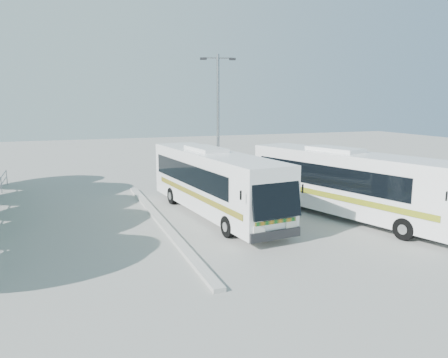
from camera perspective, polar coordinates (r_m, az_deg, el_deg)
name	(u,v)px	position (r m, az deg, el deg)	size (l,w,h in m)	color
ground	(223,230)	(19.25, -0.19, -6.65)	(100.00, 100.00, 0.00)	gray
kerb_divider	(161,221)	(20.47, -8.23, -5.51)	(0.40, 16.00, 0.15)	#B2B2AD
coach_main	(214,181)	(21.35, -1.34, -0.27)	(3.46, 11.38, 3.11)	white
coach_adjacent	(349,182)	(21.71, 16.07, -0.44)	(5.31, 11.51, 3.15)	white
lamppost	(218,121)	(24.91, -0.78, 7.65)	(1.97, 0.62, 8.11)	gray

